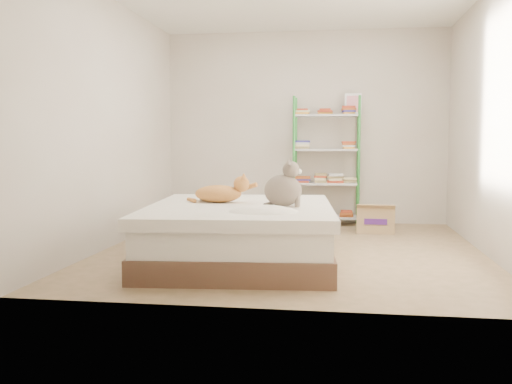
% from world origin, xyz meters
% --- Properties ---
extents(room, '(3.81, 4.21, 2.61)m').
position_xyz_m(room, '(0.00, 0.00, 1.30)').
color(room, tan).
rests_on(room, ground).
extents(bed, '(1.81, 2.19, 0.53)m').
position_xyz_m(bed, '(-0.42, -0.64, 0.26)').
color(bed, brown).
rests_on(bed, ground).
extents(orange_cat, '(0.55, 0.34, 0.21)m').
position_xyz_m(orange_cat, '(-0.66, -0.47, 0.63)').
color(orange_cat, '#D38A44').
rests_on(orange_cat, bed).
extents(grey_cat, '(0.36, 0.30, 0.41)m').
position_xyz_m(grey_cat, '(-0.02, -0.71, 0.73)').
color(grey_cat, gray).
rests_on(grey_cat, bed).
extents(shelf_unit, '(0.89, 0.36, 1.74)m').
position_xyz_m(shelf_unit, '(0.31, 1.88, 0.81)').
color(shelf_unit, green).
rests_on(shelf_unit, ground).
extents(cardboard_box, '(0.47, 0.45, 0.37)m').
position_xyz_m(cardboard_box, '(0.92, 1.31, 0.16)').
color(cardboard_box, '#997B58').
rests_on(cardboard_box, ground).
extents(white_bin, '(0.36, 0.33, 0.36)m').
position_xyz_m(white_bin, '(-1.65, 1.64, 0.18)').
color(white_bin, silver).
rests_on(white_bin, ground).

